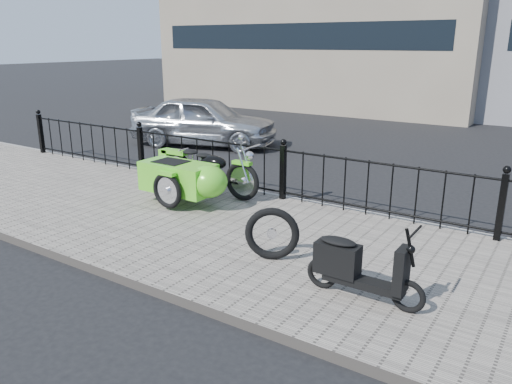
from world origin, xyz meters
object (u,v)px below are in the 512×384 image
Objects in this scene: motorcycle_sidecar at (192,177)px; spare_tire at (272,234)px; sedan_car at (204,121)px; scooter at (356,267)px.

spare_tire is (2.36, -1.22, -0.13)m from motorcycle_sidecar.
motorcycle_sidecar is 0.56× the size of sedan_car.
scooter is 9.28m from sedan_car.
spare_tire is 8.11m from sedan_car.
spare_tire is (-1.27, 0.34, -0.00)m from scooter.
motorcycle_sidecar is 3.27× the size of spare_tire.
scooter is at bearing -15.14° from spare_tire.
motorcycle_sidecar is 5.64m from sedan_car.
scooter reaches higher than spare_tire.
motorcycle_sidecar is at bearing 156.72° from scooter.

